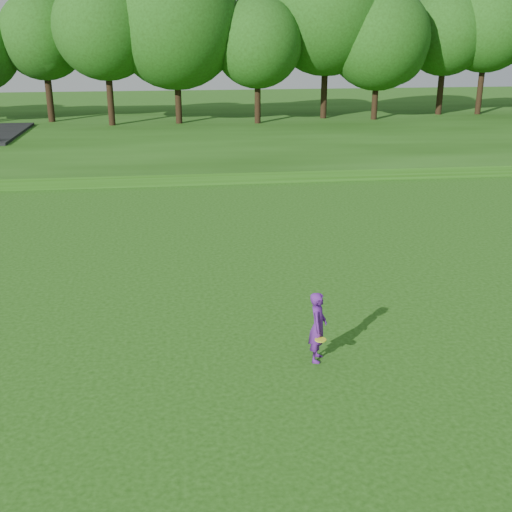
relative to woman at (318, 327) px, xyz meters
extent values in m
plane|color=#1C460D|center=(-1.77, -0.59, -0.88)|extent=(140.00, 140.00, 0.00)
cube|color=#1C460D|center=(-1.77, 33.41, -0.58)|extent=(130.00, 30.00, 0.60)
cube|color=gray|center=(-1.77, 19.41, -0.86)|extent=(130.00, 1.60, 0.04)
imported|color=#561C7E|center=(0.00, 0.00, 0.00)|extent=(0.61, 0.75, 1.76)
cylinder|color=yellow|center=(0.00, -0.31, -0.18)|extent=(0.27, 0.27, 0.03)
camera|label=1|loc=(-3.18, -13.58, 6.81)|focal=45.00mm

